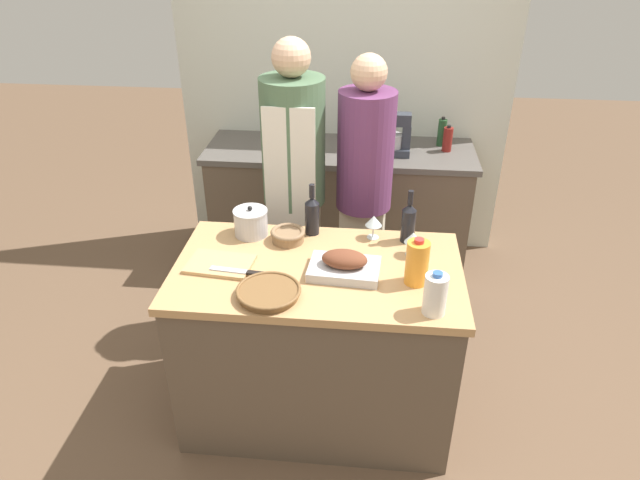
{
  "coord_description": "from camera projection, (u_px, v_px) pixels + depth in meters",
  "views": [
    {
      "loc": [
        0.23,
        -2.19,
        2.34
      ],
      "look_at": [
        0.0,
        0.12,
        0.97
      ],
      "focal_mm": 32.0,
      "sensor_mm": 36.0,
      "label": 1
    }
  ],
  "objects": [
    {
      "name": "cutting_board",
      "position": [
        220.0,
        264.0,
        2.64
      ],
      "size": [
        0.32,
        0.23,
        0.02
      ],
      "color": "tan",
      "rests_on": "kitchen_island"
    },
    {
      "name": "condiment_bottle_short",
      "position": [
        442.0,
        132.0,
        3.92
      ],
      "size": [
        0.06,
        0.06,
        0.2
      ],
      "color": "#234C28",
      "rests_on": "back_counter"
    },
    {
      "name": "kitchen_island",
      "position": [
        318.0,
        342.0,
        2.86
      ],
      "size": [
        1.34,
        0.77,
        0.89
      ],
      "color": "brown",
      "rests_on": "ground_plane"
    },
    {
      "name": "condiment_bottle_tall",
      "position": [
        448.0,
        139.0,
        3.83
      ],
      "size": [
        0.06,
        0.06,
        0.18
      ],
      "color": "maroon",
      "rests_on": "back_counter"
    },
    {
      "name": "wine_bottle_dark",
      "position": [
        408.0,
        222.0,
        2.79
      ],
      "size": [
        0.07,
        0.07,
        0.28
      ],
      "color": "black",
      "rests_on": "kitchen_island"
    },
    {
      "name": "condiment_bottle_extra",
      "position": [
        382.0,
        137.0,
        3.92
      ],
      "size": [
        0.06,
        0.06,
        0.14
      ],
      "color": "#332D28",
      "rests_on": "back_counter"
    },
    {
      "name": "wine_bottle_green",
      "position": [
        312.0,
        214.0,
        2.86
      ],
      "size": [
        0.07,
        0.07,
        0.27
      ],
      "color": "black",
      "rests_on": "kitchen_island"
    },
    {
      "name": "ground_plane",
      "position": [
        318.0,
        406.0,
        3.09
      ],
      "size": [
        12.0,
        12.0,
        0.0
      ],
      "primitive_type": "plane",
      "color": "brown"
    },
    {
      "name": "roasting_pan",
      "position": [
        344.0,
        265.0,
        2.57
      ],
      "size": [
        0.33,
        0.24,
        0.11
      ],
      "color": "#BCBCC1",
      "rests_on": "kitchen_island"
    },
    {
      "name": "back_wall",
      "position": [
        344.0,
        80.0,
        4.02
      ],
      "size": [
        2.34,
        0.1,
        2.55
      ],
      "color": "silver",
      "rests_on": "ground_plane"
    },
    {
      "name": "milk_jug",
      "position": [
        435.0,
        294.0,
        2.3
      ],
      "size": [
        0.1,
        0.1,
        0.2
      ],
      "color": "white",
      "rests_on": "kitchen_island"
    },
    {
      "name": "back_counter",
      "position": [
        339.0,
        207.0,
        4.13
      ],
      "size": [
        1.84,
        0.6,
        0.9
      ],
      "color": "brown",
      "rests_on": "ground_plane"
    },
    {
      "name": "knife_chef",
      "position": [
        242.0,
        272.0,
        2.57
      ],
      "size": [
        0.28,
        0.06,
        0.01
      ],
      "color": "#B7B7BC",
      "rests_on": "cutting_board"
    },
    {
      "name": "mixing_bowl",
      "position": [
        288.0,
        235.0,
        2.82
      ],
      "size": [
        0.17,
        0.17,
        0.06
      ],
      "color": "#846647",
      "rests_on": "kitchen_island"
    },
    {
      "name": "wicker_basket",
      "position": [
        269.0,
        292.0,
        2.43
      ],
      "size": [
        0.28,
        0.28,
        0.04
      ],
      "color": "brown",
      "rests_on": "kitchen_island"
    },
    {
      "name": "stock_pot",
      "position": [
        251.0,
        222.0,
        2.87
      ],
      "size": [
        0.17,
        0.17,
        0.16
      ],
      "color": "#B7B7BC",
      "rests_on": "kitchen_island"
    },
    {
      "name": "stand_mixer",
      "position": [
        397.0,
        138.0,
        3.76
      ],
      "size": [
        0.18,
        0.14,
        0.28
      ],
      "color": "#333842",
      "rests_on": "back_counter"
    },
    {
      "name": "person_cook_guest",
      "position": [
        364.0,
        186.0,
        3.29
      ],
      "size": [
        0.32,
        0.32,
        1.69
      ],
      "rotation": [
        0.0,
        0.0,
        -0.1
      ],
      "color": "beige",
      "rests_on": "ground_plane"
    },
    {
      "name": "juice_jug",
      "position": [
        417.0,
        263.0,
        2.48
      ],
      "size": [
        0.1,
        0.1,
        0.22
      ],
      "color": "orange",
      "rests_on": "kitchen_island"
    },
    {
      "name": "wine_glass_right",
      "position": [
        413.0,
        238.0,
        2.68
      ],
      "size": [
        0.08,
        0.08,
        0.12
      ],
      "color": "silver",
      "rests_on": "kitchen_island"
    },
    {
      "name": "person_cook_aproned",
      "position": [
        294.0,
        180.0,
        3.26
      ],
      "size": [
        0.36,
        0.36,
        1.77
      ],
      "rotation": [
        0.0,
        0.0,
        0.01
      ],
      "color": "beige",
      "rests_on": "ground_plane"
    },
    {
      "name": "wine_glass_left",
      "position": [
        374.0,
        221.0,
        2.82
      ],
      "size": [
        0.08,
        0.08,
        0.12
      ],
      "color": "silver",
      "rests_on": "kitchen_island"
    }
  ]
}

